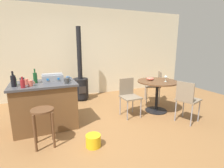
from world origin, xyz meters
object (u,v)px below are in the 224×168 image
(cup_1, at_px, (68,79))
(cup_4, at_px, (67,81))
(wood_stove, at_px, (81,83))
(cup_3, at_px, (27,82))
(wooden_stool, at_px, (43,118))
(plastic_bucket, at_px, (93,141))
(dining_table, at_px, (157,88))
(bottle_1, at_px, (23,83))
(cup_0, at_px, (22,80))
(folding_chair_far, at_px, (187,98))
(folding_chair_left, at_px, (155,84))
(bottle_2, at_px, (35,78))
(bottle_3, at_px, (14,81))
(cup_2, at_px, (31,83))
(folding_chair_near, at_px, (129,94))
(kitchen_island, at_px, (45,105))
(toolbox, at_px, (53,78))
(bottle_0, at_px, (13,81))
(serving_bowl, at_px, (150,79))
(wine_glass, at_px, (166,77))

(cup_1, bearing_deg, cup_4, -105.44)
(wood_stove, height_order, cup_3, wood_stove)
(wooden_stool, bearing_deg, plastic_bucket, -25.77)
(dining_table, bearing_deg, wooden_stool, -168.91)
(bottle_1, bearing_deg, plastic_bucket, -38.36)
(cup_0, bearing_deg, folding_chair_far, -19.68)
(wooden_stool, height_order, cup_0, cup_0)
(folding_chair_left, relative_size, bottle_2, 3.25)
(wooden_stool, bearing_deg, folding_chair_far, -5.18)
(folding_chair_left, bearing_deg, dining_table, -123.16)
(bottle_3, distance_m, cup_2, 0.33)
(dining_table, xyz_separation_m, wood_stove, (-1.48, 1.62, -0.08))
(dining_table, distance_m, folding_chair_near, 0.75)
(kitchen_island, xyz_separation_m, cup_4, (0.40, -0.22, 0.49))
(cup_1, height_order, cup_4, cup_1)
(toolbox, bearing_deg, kitchen_island, -150.93)
(kitchen_island, relative_size, bottle_0, 4.39)
(kitchen_island, xyz_separation_m, folding_chair_far, (2.68, -0.94, 0.08))
(cup_0, xyz_separation_m, plastic_bucket, (1.00, -1.18, -0.85))
(dining_table, bearing_deg, cup_2, -179.81)
(folding_chair_near, height_order, cup_3, cup_3)
(bottle_1, relative_size, cup_3, 1.78)
(bottle_2, xyz_separation_m, cup_2, (-0.08, -0.25, -0.05))
(folding_chair_left, relative_size, cup_2, 7.77)
(bottle_1, xyz_separation_m, bottle_3, (-0.15, 0.26, 0.00))
(dining_table, height_order, wood_stove, wood_stove)
(dining_table, distance_m, cup_3, 2.82)
(bottle_0, bearing_deg, folding_chair_near, -0.23)
(bottle_3, distance_m, cup_3, 0.21)
(cup_1, bearing_deg, cup_3, -179.30)
(bottle_0, relative_size, cup_4, 2.18)
(wooden_stool, xyz_separation_m, bottle_2, (-0.07, 0.74, 0.53))
(folding_chair_far, relative_size, bottle_3, 4.56)
(dining_table, height_order, plastic_bucket, dining_table)
(dining_table, xyz_separation_m, serving_bowl, (-0.10, 0.16, 0.21))
(bottle_3, bearing_deg, bottle_0, -89.21)
(cup_3, relative_size, wine_glass, 0.74)
(wood_stove, xyz_separation_m, cup_2, (-1.24, -1.63, 0.44))
(bottle_0, relative_size, plastic_bucket, 1.11)
(plastic_bucket, bearing_deg, bottle_0, 140.94)
(cup_2, height_order, serving_bowl, cup_2)
(bottle_1, distance_m, plastic_bucket, 1.51)
(wood_stove, xyz_separation_m, plastic_bucket, (-0.39, -2.47, -0.40))
(cup_1, bearing_deg, plastic_bucket, -79.24)
(bottle_3, height_order, cup_3, bottle_3)
(cup_1, xyz_separation_m, wine_glass, (2.18, -0.28, -0.08))
(toolbox, height_order, wine_glass, toolbox)
(folding_chair_far, distance_m, bottle_2, 3.02)
(folding_chair_left, bearing_deg, kitchen_island, -171.91)
(cup_2, bearing_deg, cup_4, -2.21)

